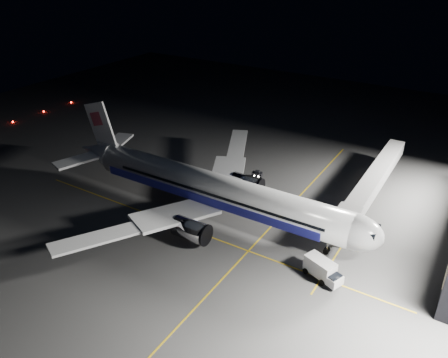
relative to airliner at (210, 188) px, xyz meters
The scene contains 11 objects.
ground 5.27m from the airliner, ahead, with size 200.00×200.00×0.00m, color #4C4C4F.
guide_line_main 12.22m from the airliner, ahead, with size 0.25×80.00×0.01m, color gold.
guide_line_cross 7.99m from the airliner, 79.83° to the right, with size 70.00×0.25×0.01m, color gold.
guide_line_side 25.67m from the airliner, 23.43° to the left, with size 0.25×40.00×0.01m, color gold.
airliner is the anchor object (origin of this frame).
jet_bridge 29.31m from the airliner, 38.04° to the left, with size 3.60×34.40×6.30m.
service_truck 24.12m from the airliner, 14.52° to the right, with size 6.20×4.21×2.96m.
baggage_tug 17.27m from the airliner, 88.19° to the left, with size 2.43×2.14×1.50m.
safety_cone_a 9.11m from the airliner, 148.60° to the left, with size 0.35×0.35×0.52m, color #F7510A.
safety_cone_b 9.46m from the airliner, 29.48° to the left, with size 0.44×0.44×0.66m, color #F7510A.
safety_cone_c 9.99m from the airliner, 91.24° to the left, with size 0.36×0.36×0.54m, color #F7510A.
Camera 1 is at (35.80, -54.72, 41.86)m, focal length 35.00 mm.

